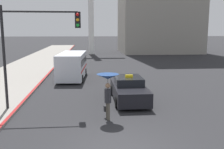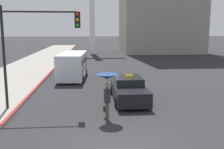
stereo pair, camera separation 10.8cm
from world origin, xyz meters
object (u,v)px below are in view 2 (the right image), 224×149
Objects in this scene: pedestrian_with_umbrella at (107,84)px; traffic_light at (35,38)px; ambulance_van at (73,64)px; taxi at (129,89)px.

pedestrian_with_umbrella is 4.40m from traffic_light.
ambulance_van reaches higher than pedestrian_with_umbrella.
taxi is at bearing -38.04° from pedestrian_with_umbrella.
pedestrian_with_umbrella is at bearing 106.00° from ambulance_van.
pedestrian_with_umbrella reaches higher than taxi.
taxi is 3.76m from pedestrian_with_umbrella.
pedestrian_with_umbrella is (2.28, -10.50, 0.49)m from ambulance_van.
traffic_light reaches higher than ambulance_van.
ambulance_van is at bearing 82.17° from traffic_light.
taxi is 0.88× the size of traffic_light.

